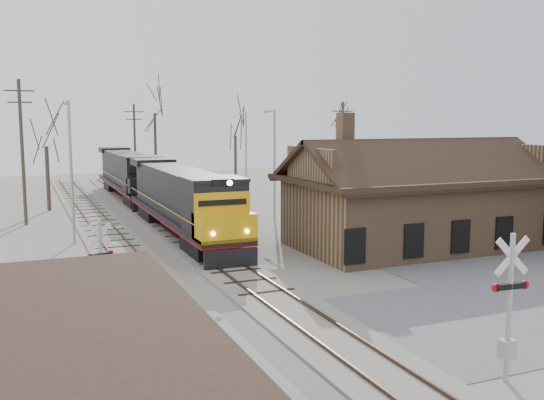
% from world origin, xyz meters
% --- Properties ---
extents(ground, '(140.00, 140.00, 0.00)m').
position_xyz_m(ground, '(0.00, 0.00, 0.00)').
color(ground, gray).
rests_on(ground, ground).
extents(road, '(60.00, 9.00, 0.03)m').
position_xyz_m(road, '(0.00, 0.00, 0.01)').
color(road, '#5D5D62').
rests_on(road, ground).
extents(track_main, '(3.40, 90.00, 0.24)m').
position_xyz_m(track_main, '(0.00, 15.00, 0.07)').
color(track_main, gray).
rests_on(track_main, ground).
extents(track_siding, '(3.40, 90.00, 0.24)m').
position_xyz_m(track_siding, '(-4.50, 15.00, 0.07)').
color(track_siding, gray).
rests_on(track_siding, ground).
extents(depot, '(15.20, 9.31, 7.90)m').
position_xyz_m(depot, '(11.99, 12.00, 2.41)').
color(depot, '#896747').
rests_on(depot, ground).
extents(locomotive_lead, '(3.02, 20.20, 4.49)m').
position_xyz_m(locomotive_lead, '(0.00, 20.22, 2.36)').
color(locomotive_lead, black).
rests_on(locomotive_lead, ground).
extents(locomotive_trailing, '(3.02, 20.20, 4.25)m').
position_xyz_m(locomotive_trailing, '(0.00, 40.70, 2.36)').
color(locomotive_trailing, black).
rests_on(locomotive_trailing, ground).
extents(crossbuck_near, '(1.24, 0.33, 4.35)m').
position_xyz_m(crossbuck_near, '(3.09, -4.72, 2.02)').
color(crossbuck_near, '#A5A8AD').
rests_on(crossbuck_near, ground).
extents(crossbuck_far, '(1.03, 0.44, 3.74)m').
position_xyz_m(crossbuck_far, '(-6.91, 5.72, 1.78)').
color(crossbuck_far, '#A5A8AD').
rests_on(crossbuck_far, ground).
extents(streetlight_a, '(0.25, 2.04, 8.65)m').
position_xyz_m(streetlight_a, '(-6.72, 20.81, 4.86)').
color(streetlight_a, '#A5A8AD').
rests_on(streetlight_a, ground).
extents(streetlight_b, '(0.25, 2.04, 8.28)m').
position_xyz_m(streetlight_b, '(8.16, 24.57, 4.67)').
color(streetlight_b, '#A5A8AD').
rests_on(streetlight_b, ground).
extents(streetlight_c, '(0.25, 2.04, 8.23)m').
position_xyz_m(streetlight_c, '(10.79, 37.89, 4.65)').
color(streetlight_c, '#A5A8AD').
rests_on(streetlight_c, ground).
extents(utility_pole_a, '(2.00, 0.24, 10.30)m').
position_xyz_m(utility_pole_a, '(-9.34, 28.87, 5.38)').
color(utility_pole_a, '#382D23').
rests_on(utility_pole_a, ground).
extents(utility_pole_b, '(2.00, 0.24, 9.12)m').
position_xyz_m(utility_pole_b, '(1.88, 47.74, 4.78)').
color(utility_pole_b, '#382D23').
rests_on(utility_pole_b, ground).
extents(utility_pole_c, '(2.00, 0.24, 9.03)m').
position_xyz_m(utility_pole_c, '(16.81, 29.52, 4.73)').
color(utility_pole_c, '#382D23').
rests_on(utility_pole_c, ground).
extents(tree_b, '(3.55, 3.55, 8.71)m').
position_xyz_m(tree_b, '(-7.47, 35.54, 6.19)').
color(tree_b, '#382D23').
rests_on(tree_b, ground).
extents(tree_c, '(5.47, 5.47, 13.39)m').
position_xyz_m(tree_c, '(4.68, 50.65, 9.55)').
color(tree_c, '#382D23').
rests_on(tree_c, ground).
extents(tree_d, '(3.85, 3.85, 9.43)m').
position_xyz_m(tree_d, '(11.94, 44.15, 6.71)').
color(tree_d, '#382D23').
rests_on(tree_d, ground).
extents(tree_e, '(3.81, 3.81, 9.33)m').
position_xyz_m(tree_e, '(22.98, 40.64, 6.64)').
color(tree_e, '#382D23').
rests_on(tree_e, ground).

